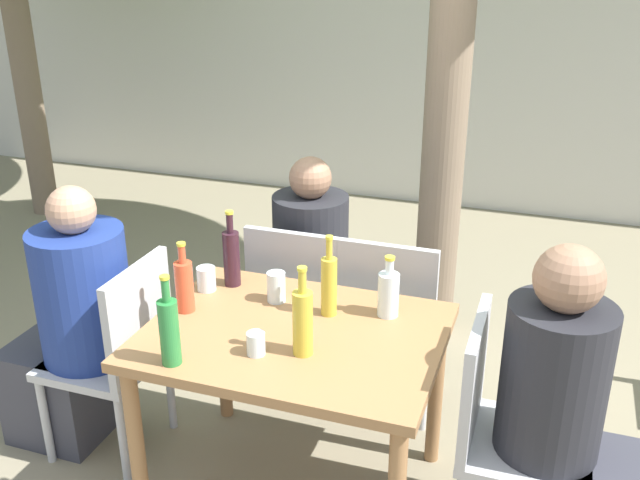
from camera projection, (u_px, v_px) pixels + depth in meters
The scene contains 18 objects.
cafe_building_wall at pixel (460, 36), 5.61m from camera, with size 10.00×0.08×2.80m.
dining_table_front at pixel (294, 354), 2.69m from camera, with size 1.10×0.84×0.74m.
patio_chair_0 at pixel (120, 348), 2.98m from camera, with size 0.44×0.44×0.90m.
patio_chair_1 at pixel (502, 424), 2.51m from camera, with size 0.44×0.44×0.90m.
patio_chair_2 at pixel (300, 300), 3.38m from camera, with size 0.44×0.44×0.90m.
patio_chair_3 at pixel (391, 315), 3.25m from camera, with size 0.44×0.44×0.90m.
person_seated_0 at pixel (73, 331), 3.03m from camera, with size 0.59×0.38×1.21m.
person_seated_1 at pixel (573, 429), 2.42m from camera, with size 0.58×0.35×1.21m.
person_seated_2 at pixel (317, 277), 3.58m from camera, with size 0.36×0.58×1.17m.
soda_bottle_0 at pixel (184, 285), 2.76m from camera, with size 0.07×0.07×0.29m.
wine_bottle_1 at pixel (231, 257), 2.97m from camera, with size 0.07×0.07×0.33m.
green_bottle_2 at pixel (169, 330), 2.41m from camera, with size 0.07×0.07×0.33m.
oil_cruet_3 at pixel (303, 321), 2.46m from camera, with size 0.07×0.07×0.33m.
water_bottle_4 at pixel (388, 293), 2.73m from camera, with size 0.08×0.08×0.25m.
oil_cruet_5 at pixel (329, 284), 2.73m from camera, with size 0.06×0.06×0.33m.
drinking_glass_0 at pixel (256, 344), 2.49m from camera, with size 0.07×0.07×0.08m.
drinking_glass_1 at pixel (206, 279), 2.95m from camera, with size 0.08×0.08×0.10m.
drinking_glass_2 at pixel (276, 287), 2.86m from camera, with size 0.08×0.08×0.13m.
Camera 1 is at (0.85, -2.16, 2.07)m, focal length 40.00 mm.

